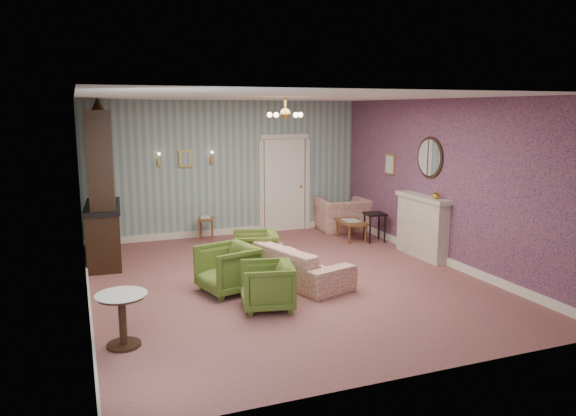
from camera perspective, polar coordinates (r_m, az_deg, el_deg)
name	(u,v)px	position (r m, az deg, el deg)	size (l,w,h in m)	color
floor	(285,280)	(8.92, -0.27, -7.48)	(7.00, 7.00, 0.00)	#905754
ceiling	(285,97)	(8.50, -0.29, 11.48)	(7.00, 7.00, 0.00)	white
wall_back	(227,169)	(11.90, -6.33, 4.08)	(6.00, 6.00, 0.00)	gray
wall_front	(413,240)	(5.52, 12.84, -3.29)	(6.00, 6.00, 0.00)	gray
wall_left	(82,203)	(8.04, -20.69, 0.51)	(7.00, 7.00, 0.00)	gray
wall_right	(444,182)	(10.05, 15.93, 2.62)	(7.00, 7.00, 0.00)	gray
wall_right_floral	(443,182)	(10.04, 15.86, 2.61)	(7.00, 7.00, 0.00)	#B85C72
door	(284,183)	(12.30, -0.38, 2.61)	(1.12, 0.12, 2.16)	white
olive_chair_a	(267,284)	(7.60, -2.20, -7.86)	(0.69, 0.65, 0.71)	#506924
olive_chair_b	(228,267)	(8.28, -6.30, -6.09)	(0.77, 0.72, 0.79)	#506924
olive_chair_c	(255,249)	(9.35, -3.43, -4.29)	(0.72, 0.68, 0.74)	#506924
sofa_chintz	(294,256)	(8.78, 0.65, -5.04)	(2.05, 0.60, 0.80)	#A34142
wingback_chair	(343,209)	(12.44, 5.78, -0.08)	(1.14, 0.74, 0.99)	#A34142
dresser	(101,183)	(10.19, -18.88, 2.46)	(0.60, 1.72, 2.87)	black
fireplace	(422,226)	(10.43, 13.76, -1.87)	(0.30, 1.40, 1.16)	beige
mantel_vase	(436,195)	(9.98, 15.13, 1.35)	(0.15, 0.15, 0.15)	gold
oval_mirror	(430,158)	(10.30, 14.52, 5.10)	(0.04, 0.76, 0.84)	white
framed_print	(390,164)	(11.45, 10.57, 4.48)	(0.04, 0.34, 0.42)	gold
coffee_table	(351,230)	(11.61, 6.56, -2.30)	(0.45, 0.81, 0.41)	brown
side_table_black	(375,227)	(11.49, 8.99, -2.00)	(0.41, 0.41, 0.61)	black
pedestal_table	(123,320)	(6.72, -16.83, -11.08)	(0.59, 0.59, 0.64)	black
nesting_table	(206,228)	(11.54, -8.52, -2.12)	(0.32, 0.41, 0.53)	brown
gilt_mirror_back	(186,159)	(11.64, -10.60, 5.07)	(0.28, 0.06, 0.36)	gold
sconce_left	(159,160)	(11.53, -13.28, 4.92)	(0.16, 0.12, 0.30)	gold
sconce_right	(212,158)	(11.73, -7.93, 5.19)	(0.16, 0.12, 0.30)	gold
chandelier	(285,115)	(8.50, -0.29, 9.66)	(0.56, 0.56, 0.36)	gold
burgundy_cushion	(344,211)	(12.29, 5.88, -0.29)	(0.38, 0.10, 0.38)	maroon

